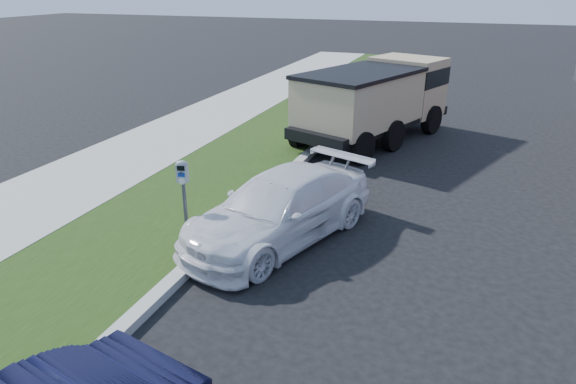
% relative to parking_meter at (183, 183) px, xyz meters
% --- Properties ---
extents(ground, '(120.00, 120.00, 0.00)m').
position_rel_parking_meter_xyz_m(ground, '(3.08, -0.23, -1.23)').
color(ground, black).
rests_on(ground, ground).
extents(streetside, '(6.12, 50.00, 0.15)m').
position_rel_parking_meter_xyz_m(streetside, '(-2.49, 1.77, -1.16)').
color(streetside, '#999990').
rests_on(streetside, ground).
extents(parking_meter, '(0.24, 0.19, 1.50)m').
position_rel_parking_meter_xyz_m(parking_meter, '(0.00, 0.00, 0.00)').
color(parking_meter, '#3F4247').
rests_on(parking_meter, ground).
extents(white_wagon, '(3.10, 4.60, 1.24)m').
position_rel_parking_meter_xyz_m(white_wagon, '(1.50, 0.91, -0.61)').
color(white_wagon, white).
rests_on(white_wagon, ground).
extents(dump_truck, '(4.02, 6.15, 2.27)m').
position_rel_parking_meter_xyz_m(dump_truck, '(1.85, 8.09, 0.05)').
color(dump_truck, black).
rests_on(dump_truck, ground).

